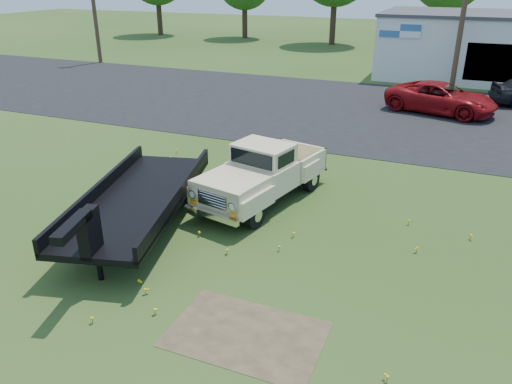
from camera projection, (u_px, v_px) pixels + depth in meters
ground at (240, 248)px, 12.87m from camera, size 140.00×140.00×0.00m
asphalt_lot at (361, 111)px, 25.52m from camera, size 90.00×14.00×0.02m
dirt_patch_a at (246, 334)px, 9.81m from camera, size 3.00×2.00×0.01m
dirt_patch_b at (228, 187)px, 16.53m from camera, size 2.20×1.60×0.01m
commercial_building at (493, 46)px, 32.67m from camera, size 14.20×8.20×4.15m
utility_pole_west at (93, 0)px, 37.33m from camera, size 1.60×0.30×9.00m
utility_pole_mid at (464, 9)px, 28.16m from camera, size 1.60×0.30×9.00m
vintage_pickup_truck at (263, 173)px, 15.15m from camera, size 3.08×5.47×1.87m
flatbed_trailer at (139, 194)px, 13.61m from camera, size 4.07×7.46×1.94m
red_pickup at (441, 98)px, 24.93m from camera, size 5.78×3.71×1.48m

